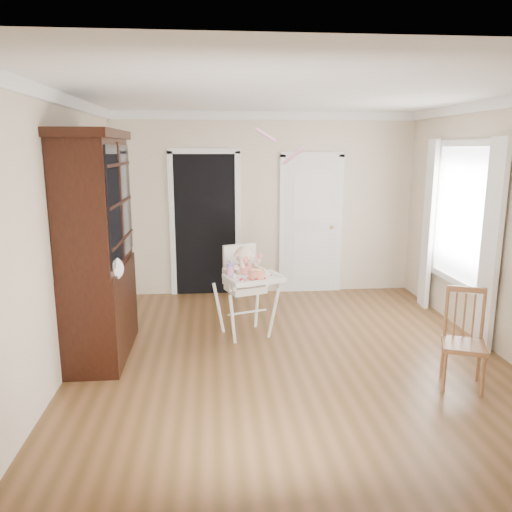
{
  "coord_description": "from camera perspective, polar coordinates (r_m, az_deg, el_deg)",
  "views": [
    {
      "loc": [
        -0.8,
        -4.93,
        2.18
      ],
      "look_at": [
        -0.31,
        0.58,
        0.98
      ],
      "focal_mm": 35.0,
      "sensor_mm": 36.0,
      "label": 1
    }
  ],
  "objects": [
    {
      "name": "crown_molding",
      "position": [
        5.02,
        4.3,
        17.45
      ],
      "size": [
        4.5,
        5.0,
        0.12
      ],
      "primitive_type": null,
      "color": "white",
      "rests_on": "ceiling"
    },
    {
      "name": "wall_back",
      "position": [
        7.52,
        1.04,
        5.88
      ],
      "size": [
        4.5,
        0.0,
        4.5
      ],
      "primitive_type": "plane",
      "rotation": [
        1.57,
        0.0,
        0.0
      ],
      "color": "beige",
      "rests_on": "floor"
    },
    {
      "name": "wall_right",
      "position": [
        5.86,
        26.38,
        2.81
      ],
      "size": [
        0.0,
        5.0,
        5.0
      ],
      "primitive_type": "plane",
      "rotation": [
        1.57,
        0.0,
        -1.57
      ],
      "color": "beige",
      "rests_on": "floor"
    },
    {
      "name": "cake",
      "position": [
        5.53,
        0.06,
        -2.11
      ],
      "size": [
        0.23,
        0.23,
        0.11
      ],
      "color": "silver",
      "rests_on": "high_chair"
    },
    {
      "name": "sippy_cup",
      "position": [
        5.61,
        -2.99,
        -1.59
      ],
      "size": [
        0.08,
        0.08,
        0.2
      ],
      "rotation": [
        0.0,
        0.0,
        0.33
      ],
      "color": "pink",
      "rests_on": "high_chair"
    },
    {
      "name": "high_chair",
      "position": [
        5.82,
        -1.2,
        -2.79
      ],
      "size": [
        0.83,
        0.92,
        1.09
      ],
      "rotation": [
        0.0,
        0.0,
        0.33
      ],
      "color": "white",
      "rests_on": "floor"
    },
    {
      "name": "closet_door",
      "position": [
        7.65,
        6.28,
        3.46
      ],
      "size": [
        0.96,
        0.09,
        2.13
      ],
      "color": "white",
      "rests_on": "wall_back"
    },
    {
      "name": "doorway",
      "position": [
        7.49,
        -5.83,
        3.94
      ],
      "size": [
        1.06,
        0.05,
        2.22
      ],
      "color": "black",
      "rests_on": "wall_back"
    },
    {
      "name": "floor",
      "position": [
        5.45,
        3.86,
        -11.37
      ],
      "size": [
        5.0,
        5.0,
        0.0
      ],
      "primitive_type": "plane",
      "color": "brown",
      "rests_on": "ground"
    },
    {
      "name": "ceiling",
      "position": [
        5.02,
        4.32,
        18.14
      ],
      "size": [
        5.0,
        5.0,
        0.0
      ],
      "primitive_type": "plane",
      "rotation": [
        3.14,
        0.0,
        0.0
      ],
      "color": "white",
      "rests_on": "wall_back"
    },
    {
      "name": "window_right",
      "position": [
        6.52,
        22.17,
        3.45
      ],
      "size": [
        0.13,
        1.84,
        2.3
      ],
      "color": "white",
      "rests_on": "wall_right"
    },
    {
      "name": "china_cabinet",
      "position": [
        5.4,
        -17.67,
        0.99
      ],
      "size": [
        0.62,
        1.4,
        2.36
      ],
      "color": "black",
      "rests_on": "floor"
    },
    {
      "name": "baby",
      "position": [
        5.81,
        -1.3,
        -1.27
      ],
      "size": [
        0.35,
        0.26,
        0.47
      ],
      "rotation": [
        0.0,
        0.0,
        0.33
      ],
      "color": "beige",
      "rests_on": "high_chair"
    },
    {
      "name": "wall_left",
      "position": [
        5.21,
        -21.2,
        2.22
      ],
      "size": [
        0.0,
        5.0,
        5.0
      ],
      "primitive_type": "plane",
      "rotation": [
        1.57,
        0.0,
        1.57
      ],
      "color": "beige",
      "rests_on": "floor"
    },
    {
      "name": "dining_chair",
      "position": [
        5.05,
        22.66,
        -9.04
      ],
      "size": [
        0.49,
        0.49,
        0.92
      ],
      "rotation": [
        0.0,
        0.0,
        -0.39
      ],
      "color": "brown",
      "rests_on": "floor"
    },
    {
      "name": "streamer",
      "position": [
        5.04,
        1.05,
        13.69
      ],
      "size": [
        0.17,
        0.48,
        0.15
      ],
      "primitive_type": null,
      "rotation": [
        0.26,
        0.0,
        0.29
      ],
      "color": "#FF93C8",
      "rests_on": "ceiling"
    }
  ]
}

